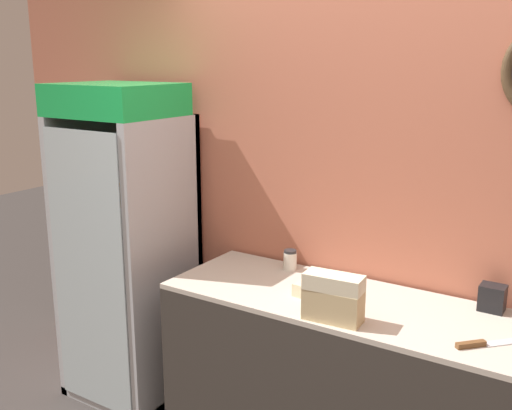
# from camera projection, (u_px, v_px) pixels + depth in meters

# --- Properties ---
(wall_back) EXTENTS (5.20, 0.10, 2.70)m
(wall_back) POSITION_uv_depth(u_px,v_px,m) (385.00, 196.00, 2.99)
(wall_back) COLOR #B7664C
(wall_back) RESTS_ON ground_plane
(prep_counter) EXTENTS (1.80, 0.63, 0.92)m
(prep_counter) POSITION_uv_depth(u_px,v_px,m) (346.00, 389.00, 2.91)
(prep_counter) COLOR #332D28
(prep_counter) RESTS_ON ground_plane
(beverage_cooler) EXTENTS (0.66, 0.62, 1.89)m
(beverage_cooler) POSITION_uv_depth(u_px,v_px,m) (131.00, 230.00, 3.58)
(beverage_cooler) COLOR #B2B7BC
(beverage_cooler) RESTS_ON ground_plane
(sandwich_stack_bottom) EXTENTS (0.26, 0.13, 0.07)m
(sandwich_stack_bottom) POSITION_uv_depth(u_px,v_px,m) (333.00, 313.00, 2.58)
(sandwich_stack_bottom) COLOR tan
(sandwich_stack_bottom) RESTS_ON prep_counter
(sandwich_stack_middle) EXTENTS (0.26, 0.13, 0.07)m
(sandwich_stack_middle) POSITION_uv_depth(u_px,v_px,m) (333.00, 298.00, 2.57)
(sandwich_stack_middle) COLOR tan
(sandwich_stack_middle) RESTS_ON sandwich_stack_bottom
(sandwich_stack_top) EXTENTS (0.26, 0.13, 0.07)m
(sandwich_stack_top) POSITION_uv_depth(u_px,v_px,m) (334.00, 282.00, 2.55)
(sandwich_stack_top) COLOR beige
(sandwich_stack_top) RESTS_ON sandwich_stack_middle
(sandwich_flat_left) EXTENTS (0.25, 0.12, 0.06)m
(sandwich_flat_left) POSITION_uv_depth(u_px,v_px,m) (319.00, 293.00, 2.81)
(sandwich_flat_left) COLOR beige
(sandwich_flat_left) RESTS_ON prep_counter
(chefs_knife) EXTENTS (0.23, 0.25, 0.02)m
(chefs_knife) POSITION_uv_depth(u_px,v_px,m) (481.00, 344.00, 2.36)
(chefs_knife) COLOR silver
(chefs_knife) RESTS_ON prep_counter
(condiment_jar) EXTENTS (0.07, 0.07, 0.11)m
(condiment_jar) POSITION_uv_depth(u_px,v_px,m) (290.00, 260.00, 3.20)
(condiment_jar) COLOR silver
(condiment_jar) RESTS_ON prep_counter
(napkin_dispenser) EXTENTS (0.11, 0.09, 0.12)m
(napkin_dispenser) POSITION_uv_depth(u_px,v_px,m) (492.00, 298.00, 2.68)
(napkin_dispenser) COLOR black
(napkin_dispenser) RESTS_ON prep_counter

